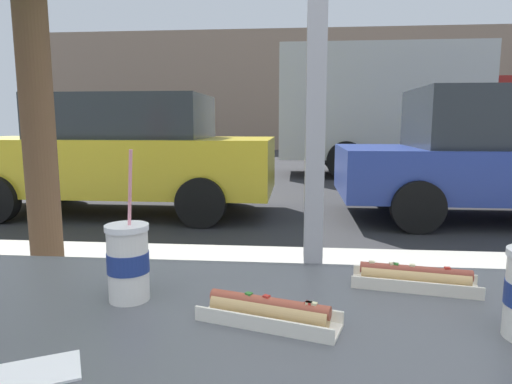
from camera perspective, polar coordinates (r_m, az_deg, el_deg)
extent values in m
plane|color=#2D2D30|center=(9.23, 5.44, 0.51)|extent=(60.00, 60.00, 0.00)
cube|color=#B2ADA3|center=(3.00, 5.85, -15.66)|extent=(16.00, 2.80, 0.16)
cube|color=#35373A|center=(1.22, 7.25, -9.61)|extent=(2.12, 0.02, 0.02)
cube|color=#9E9EA3|center=(1.24, 7.78, 21.42)|extent=(0.05, 0.08, 1.30)
cube|color=gray|center=(22.81, 5.44, 12.63)|extent=(28.00, 1.20, 5.74)
cylinder|color=silver|center=(1.00, -15.88, -8.93)|extent=(0.08, 0.08, 0.15)
cylinder|color=navy|center=(1.00, -15.90, -8.51)|extent=(0.09, 0.09, 0.04)
cylinder|color=black|center=(0.98, -16.05, -4.92)|extent=(0.08, 0.08, 0.01)
cylinder|color=white|center=(0.98, -16.08, -4.35)|extent=(0.09, 0.09, 0.01)
cylinder|color=pink|center=(0.96, -15.70, -0.71)|extent=(0.03, 0.02, 0.20)
cube|color=beige|center=(1.12, 19.40, -11.17)|extent=(0.29, 0.13, 0.01)
cube|color=beige|center=(1.07, 19.56, -11.36)|extent=(0.28, 0.06, 0.03)
cube|color=beige|center=(1.15, 19.30, -9.96)|extent=(0.28, 0.06, 0.03)
cylinder|color=tan|center=(1.11, 19.46, -10.05)|extent=(0.24, 0.08, 0.04)
cylinder|color=brown|center=(1.10, 19.49, -9.46)|extent=(0.24, 0.07, 0.03)
cube|color=beige|center=(1.10, 14.47, -8.68)|extent=(0.01, 0.01, 0.01)
cube|color=#337A2D|center=(1.10, 17.29, -8.79)|extent=(0.01, 0.01, 0.01)
cube|color=beige|center=(1.10, 19.18, -8.86)|extent=(0.01, 0.01, 0.01)
cube|color=beige|center=(1.10, 16.87, -8.78)|extent=(0.01, 0.01, 0.01)
cube|color=red|center=(1.11, 23.09, -8.96)|extent=(0.01, 0.01, 0.01)
cube|color=silver|center=(0.88, 1.59, -16.07)|extent=(0.28, 0.15, 0.01)
cube|color=silver|center=(0.85, 0.63, -16.43)|extent=(0.26, 0.08, 0.03)
cube|color=silver|center=(0.91, 2.48, -14.49)|extent=(0.26, 0.08, 0.03)
cylinder|color=tan|center=(0.87, 1.60, -14.70)|extent=(0.23, 0.10, 0.04)
cylinder|color=#9E4733|center=(0.87, 1.60, -13.98)|extent=(0.23, 0.09, 0.03)
cube|color=red|center=(0.84, 6.65, -13.90)|extent=(0.01, 0.01, 0.01)
cube|color=#337A2D|center=(0.88, -0.92, -12.88)|extent=(0.02, 0.01, 0.01)
cube|color=beige|center=(0.84, 6.68, -13.90)|extent=(0.01, 0.01, 0.01)
cube|color=beige|center=(0.84, 7.31, -13.98)|extent=(0.01, 0.01, 0.01)
cube|color=red|center=(0.87, 1.33, -13.21)|extent=(0.02, 0.01, 0.01)
cube|color=white|center=(0.80, -25.91, -19.85)|extent=(0.15, 0.14, 0.00)
cube|color=gold|center=(6.89, -16.83, 3.33)|extent=(4.45, 1.72, 0.78)
cube|color=#282D33|center=(6.82, -16.12, 9.16)|extent=(2.31, 1.52, 0.61)
cylinder|color=black|center=(7.39, -4.20, 0.98)|extent=(0.64, 0.18, 0.64)
cylinder|color=black|center=(5.72, -7.01, -1.35)|extent=(0.64, 0.18, 0.64)
cylinder|color=black|center=(8.30, -23.35, 1.14)|extent=(0.64, 0.18, 0.64)
cube|color=#283D93|center=(7.00, 29.10, 2.21)|extent=(4.46, 1.84, 0.67)
cube|color=#282D33|center=(6.93, 28.90, 8.22)|extent=(2.32, 1.62, 0.79)
cylinder|color=black|center=(7.49, 16.33, 0.76)|extent=(0.64, 0.18, 0.64)
cylinder|color=black|center=(5.72, 19.83, -1.80)|extent=(0.64, 0.18, 0.64)
cube|color=beige|center=(11.81, 15.09, 10.75)|extent=(4.81, 2.20, 2.68)
cube|color=maroon|center=(12.73, 29.51, 8.01)|extent=(1.90, 2.10, 1.90)
cylinder|color=black|center=(13.73, 27.43, 4.16)|extent=(0.90, 0.24, 0.90)
cylinder|color=black|center=(12.81, 10.30, 4.74)|extent=(0.90, 0.24, 0.90)
cylinder|color=black|center=(10.63, 11.33, 3.91)|extent=(0.90, 0.24, 0.90)
cylinder|color=brown|center=(3.34, -26.06, 10.23)|extent=(0.21, 0.21, 2.59)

